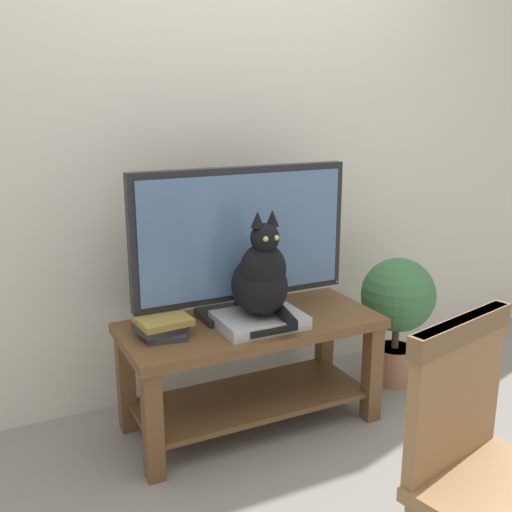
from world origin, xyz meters
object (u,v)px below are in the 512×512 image
object	(u,v)px
potted_plant	(397,305)
tv	(242,240)
media_box	(259,320)
cat	(261,277)
book_stack	(163,326)
wooden_chair	(488,468)
tv_stand	(251,354)

from	to	relation	value
potted_plant	tv	bearing A→B (deg)	177.47
media_box	potted_plant	distance (m)	0.87
cat	tv	bearing A→B (deg)	92.01
tv	potted_plant	bearing A→B (deg)	-2.53
tv	potted_plant	distance (m)	0.96
tv	book_stack	size ratio (longest dim) A/B	4.31
cat	wooden_chair	distance (m)	1.22
wooden_chair	tv	bearing A→B (deg)	91.66
cat	wooden_chair	size ratio (longest dim) A/B	0.50
cat	wooden_chair	world-z (taller)	cat
tv	media_box	xyz separation A→B (m)	(0.01, -0.16, -0.32)
book_stack	potted_plant	distance (m)	1.26
tv_stand	media_box	xyz separation A→B (m)	(0.01, -0.07, 0.18)
cat	media_box	bearing A→B (deg)	94.23
book_stack	potted_plant	world-z (taller)	potted_plant
media_box	cat	xyz separation A→B (m)	(0.00, -0.01, 0.20)
cat	book_stack	world-z (taller)	cat
tv	wooden_chair	size ratio (longest dim) A/B	1.09
tv	media_box	world-z (taller)	tv
cat	potted_plant	distance (m)	0.91
tv_stand	book_stack	world-z (taller)	book_stack
tv_stand	book_stack	distance (m)	0.44
tv	cat	distance (m)	0.22
cat	potted_plant	world-z (taller)	cat
media_box	wooden_chair	bearing A→B (deg)	-88.36
wooden_chair	book_stack	bearing A→B (deg)	108.57
media_box	book_stack	xyz separation A→B (m)	(-0.40, 0.08, 0.01)
tv_stand	tv	distance (m)	0.51
tv	book_stack	bearing A→B (deg)	-168.37
book_stack	potted_plant	size ratio (longest dim) A/B	0.35
media_box	potted_plant	bearing A→B (deg)	8.33
wooden_chair	book_stack	distance (m)	1.38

